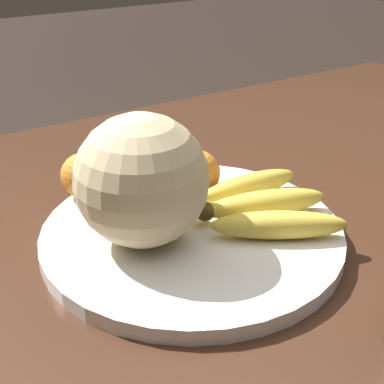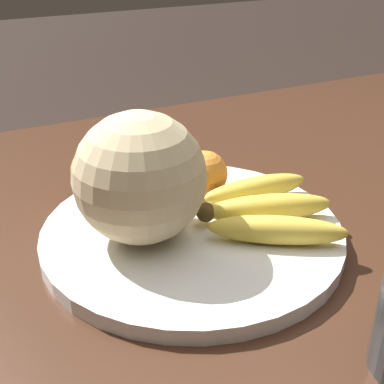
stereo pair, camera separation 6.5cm
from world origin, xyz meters
The scene contains 9 objects.
kitchen_table centered at (0.00, 0.00, 0.63)m, with size 1.70×0.93×0.71m.
fruit_bowl centered at (-0.08, -0.04, 0.72)m, with size 0.38×0.38×0.02m.
melon centered at (-0.14, -0.03, 0.81)m, with size 0.16×0.16×0.16m.
banana_bunch centered at (0.02, -0.06, 0.74)m, with size 0.19×0.18×0.04m.
orange_front_left centered at (-0.08, 0.11, 0.76)m, with size 0.06×0.06×0.06m.
orange_front_right centered at (-0.16, 0.12, 0.76)m, with size 0.06×0.06×0.06m.
orange_mid_center centered at (-0.02, 0.04, 0.76)m, with size 0.06×0.06×0.06m.
orange_back_left centered at (-0.02, 0.11, 0.76)m, with size 0.06×0.06×0.06m.
produce_tag centered at (-0.13, 0.07, 0.73)m, with size 0.09×0.07×0.00m.
Camera 2 is at (-0.33, -0.55, 1.08)m, focal length 50.00 mm.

